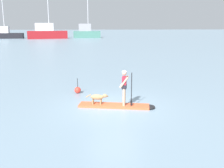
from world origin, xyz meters
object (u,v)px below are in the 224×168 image
object	(u,v)px
dog	(98,97)
moored_boat_starboard	(86,32)
paddleboard	(119,106)
marker_buoy	(78,90)
person_paddler	(125,85)
moored_boat_far_starboard	(47,33)
moored_boat_far_port	(2,34)

from	to	relation	value
dog	moored_boat_starboard	world-z (taller)	moored_boat_starboard
paddleboard	marker_buoy	world-z (taller)	marker_buoy
paddleboard	marker_buoy	size ratio (longest dim) A/B	4.30
person_paddler	moored_boat_far_starboard	xyz separation A→B (m)	(-12.91, 64.25, 0.59)
moored_boat_far_port	marker_buoy	distance (m)	67.91
moored_boat_far_port	moored_boat_far_starboard	bearing A→B (deg)	-10.20
person_paddler	moored_boat_far_port	distance (m)	71.38
moored_boat_far_starboard	marker_buoy	size ratio (longest dim) A/B	14.19
marker_buoy	dog	bearing A→B (deg)	-67.36
paddleboard	moored_boat_far_port	distance (m)	71.24
person_paddler	paddleboard	bearing A→B (deg)	167.93
moored_boat_far_port	moored_boat_far_starboard	world-z (taller)	moored_boat_far_starboard
person_paddler	moored_boat_starboard	xyz separation A→B (m)	(-1.79, 68.34, 0.53)
dog	person_paddler	bearing A→B (deg)	-12.07
paddleboard	moored_boat_far_starboard	size ratio (longest dim) A/B	0.30
moored_boat_far_port	moored_boat_starboard	distance (m)	24.04
moored_boat_far_port	moored_boat_starboard	xyz separation A→B (m)	(23.98, 1.77, 0.31)
moored_boat_far_starboard	person_paddler	bearing A→B (deg)	-78.64
moored_boat_far_starboard	moored_boat_starboard	bearing A→B (deg)	20.18
moored_boat_far_port	person_paddler	bearing A→B (deg)	-68.84
person_paddler	dog	size ratio (longest dim) A/B	1.53
moored_boat_far_port	moored_boat_far_starboard	size ratio (longest dim) A/B	0.91
moored_boat_far_starboard	dog	bearing A→B (deg)	-79.68
paddleboard	dog	size ratio (longest dim) A/B	3.40
moored_boat_starboard	person_paddler	bearing A→B (deg)	-88.50
person_paddler	marker_buoy	size ratio (longest dim) A/B	1.93
paddleboard	marker_buoy	bearing A→B (deg)	126.54
moored_boat_far_port	marker_buoy	world-z (taller)	moored_boat_far_port
dog	moored_boat_far_starboard	distance (m)	65.05
person_paddler	moored_boat_far_port	world-z (taller)	moored_boat_far_port
person_paddler	moored_boat_far_starboard	world-z (taller)	moored_boat_far_starboard
moored_boat_far_starboard	marker_buoy	xyz separation A→B (m)	(10.58, -61.41, -1.47)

